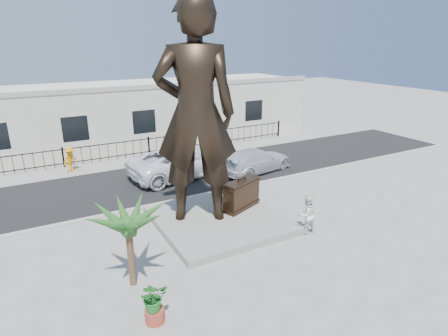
% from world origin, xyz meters
% --- Properties ---
extents(ground, '(100.00, 100.00, 0.00)m').
position_xyz_m(ground, '(0.00, 0.00, 0.00)').
color(ground, '#9E9991').
rests_on(ground, ground).
extents(street, '(40.00, 7.00, 0.01)m').
position_xyz_m(street, '(0.00, 8.00, 0.01)').
color(street, black).
rests_on(street, ground).
extents(curb, '(40.00, 0.25, 0.12)m').
position_xyz_m(curb, '(0.00, 4.50, 0.06)').
color(curb, '#A5A399').
rests_on(curb, ground).
extents(far_sidewalk, '(40.00, 2.50, 0.02)m').
position_xyz_m(far_sidewalk, '(0.00, 12.00, 0.01)').
color(far_sidewalk, '#9E9991').
rests_on(far_sidewalk, ground).
extents(plinth, '(5.20, 5.20, 0.30)m').
position_xyz_m(plinth, '(-0.50, 1.50, 0.15)').
color(plinth, gray).
rests_on(plinth, ground).
extents(fence, '(22.00, 0.10, 1.20)m').
position_xyz_m(fence, '(0.00, 12.80, 0.60)').
color(fence, black).
rests_on(fence, ground).
extents(building, '(28.00, 7.00, 4.40)m').
position_xyz_m(building, '(0.00, 17.00, 2.20)').
color(building, silver).
rests_on(building, ground).
extents(statue, '(3.85, 3.26, 8.95)m').
position_xyz_m(statue, '(-1.29, 1.99, 4.78)').
color(statue, black).
rests_on(statue, plinth).
extents(suitcase, '(2.00, 1.29, 1.35)m').
position_xyz_m(suitcase, '(0.79, 1.79, 0.97)').
color(suitcase, '#332315').
rests_on(suitcase, plinth).
extents(tourist, '(0.82, 0.64, 1.68)m').
position_xyz_m(tourist, '(2.20, -0.99, 0.84)').
color(tourist, white).
rests_on(tourist, ground).
extents(car_white, '(6.44, 3.55, 1.71)m').
position_xyz_m(car_white, '(0.35, 7.79, 0.86)').
color(car_white, white).
rests_on(car_white, street).
extents(car_silver, '(5.10, 2.82, 1.40)m').
position_xyz_m(car_silver, '(4.57, 6.39, 0.71)').
color(car_silver, silver).
rests_on(car_silver, street).
extents(worker, '(1.13, 1.01, 1.51)m').
position_xyz_m(worker, '(-5.21, 11.68, 0.78)').
color(worker, '#FF9A0D').
rests_on(worker, far_sidewalk).
extents(palm_tree, '(1.80, 1.80, 3.20)m').
position_xyz_m(palm_tree, '(-5.00, -0.96, 0.00)').
color(palm_tree, '#23511D').
rests_on(palm_tree, ground).
extents(planter, '(0.56, 0.56, 0.40)m').
position_xyz_m(planter, '(-4.93, -2.95, 0.20)').
color(planter, '#A43A2B').
rests_on(planter, ground).
extents(shrub, '(0.78, 0.68, 0.86)m').
position_xyz_m(shrub, '(-4.93, -2.95, 0.83)').
color(shrub, '#247027').
rests_on(shrub, planter).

